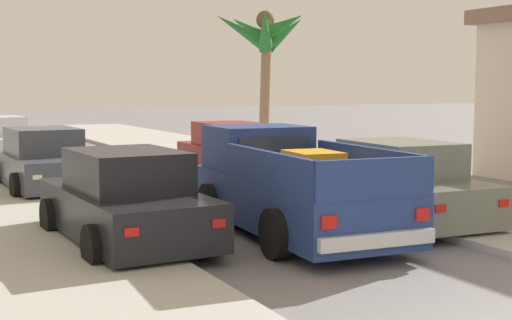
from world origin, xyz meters
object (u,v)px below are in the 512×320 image
Objects in this scene: pickup_truck at (289,188)px; car_right_near at (126,201)px; car_left_near at (230,152)px; car_left_mid at (397,185)px; palm_tree_left_back at (265,39)px; car_left_far at (44,162)px.

car_right_near is at bearing 172.11° from pickup_truck.
car_left_near is 7.62m from car_left_mid.
palm_tree_left_back reaches higher than pickup_truck.
palm_tree_left_back reaches higher than car_left_mid.
car_left_mid is at bearing -107.59° from palm_tree_left_back.
car_right_near is (-2.78, 0.39, -0.07)m from pickup_truck.
palm_tree_left_back is (6.53, 13.36, 3.54)m from pickup_truck.
car_left_mid is (-0.09, -7.62, 0.00)m from car_left_near.
car_right_near and car_left_mid have the same top height.
car_left_far is (-5.17, -0.38, 0.00)m from car_left_near.
car_left_mid is at bearing -54.94° from car_left_far.
car_left_far is (-5.08, 7.24, 0.00)m from car_left_mid.
car_left_mid is at bearing -5.30° from car_right_near.
pickup_truck is at bearing -7.89° from car_right_near.
car_left_far is at bearing 90.22° from car_right_near.
palm_tree_left_back reaches higher than car_left_far.
palm_tree_left_back is (9.34, 6.21, 3.61)m from car_left_far.
car_left_far is at bearing 125.06° from car_left_mid.
pickup_truck is 7.68m from car_left_far.
car_left_near and car_left_far have the same top height.
car_left_near is at bearing 72.61° from pickup_truck.
car_left_near is 8.81m from car_right_near.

